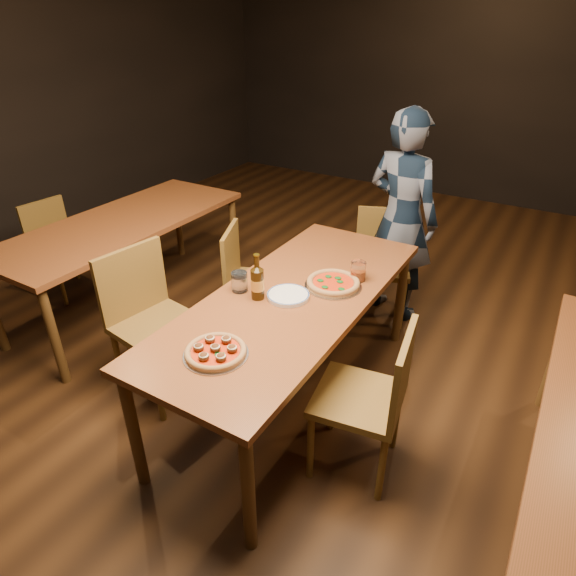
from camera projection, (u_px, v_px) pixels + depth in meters
The scene contains 16 objects.
ground at pixel (292, 397), 3.06m from camera, with size 9.00×9.00×0.00m, color black.
room_shell at pixel (294, 81), 2.14m from camera, with size 9.00×9.00×9.00m.
table_main at pixel (293, 306), 2.72m from camera, with size 0.80×2.00×0.75m.
table_left at pixel (123, 229), 3.71m from camera, with size 0.80×2.00×0.75m.
chair_main_nw at pixel (159, 325), 2.89m from camera, with size 0.46×0.46×0.98m, color brown, non-canonical shape.
chair_main_sw at pixel (259, 282), 3.45m from camera, with size 0.41×0.41×0.89m, color brown, non-canonical shape.
chair_main_e at pixel (358, 397), 2.40m from camera, with size 0.42×0.42×0.91m, color brown, non-canonical shape.
chair_end at pixel (381, 266), 3.69m from camera, with size 0.41×0.41×0.88m, color brown, non-canonical shape.
chair_nbr_left at pixel (62, 248), 4.03m from camera, with size 0.39×0.39×0.83m, color brown, non-canonical shape.
pizza_meatball at pixel (216, 351), 2.20m from camera, with size 0.30×0.30×0.06m.
pizza_margherita at pixel (333, 283), 2.77m from camera, with size 0.33×0.33×0.04m.
plate_stack at pixel (288, 296), 2.66m from camera, with size 0.24×0.24×0.02m, color white.
beer_bottle at pixel (257, 283), 2.61m from camera, with size 0.07×0.07×0.26m.
water_glass at pixel (240, 282), 2.71m from camera, with size 0.09×0.09×0.11m, color white.
amber_glass at pixel (358, 271), 2.82m from camera, with size 0.09×0.09×0.11m, color #AD4313.
diner at pixel (401, 218), 3.58m from camera, with size 0.58×0.38×1.60m, color black.
Camera 1 is at (1.17, -2.00, 2.11)m, focal length 30.00 mm.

